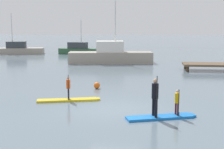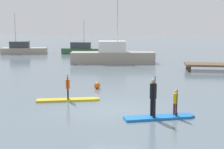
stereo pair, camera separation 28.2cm
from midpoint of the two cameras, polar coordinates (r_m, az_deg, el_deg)
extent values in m
plane|color=slate|center=(15.17, -0.25, -6.24)|extent=(240.00, 240.00, 0.00)
cube|color=gold|center=(17.02, -8.46, -4.51)|extent=(3.14, 1.36, 0.10)
cube|color=gold|center=(17.09, -3.07, -4.36)|extent=(0.34, 0.44, 0.09)
cylinder|color=black|center=(17.06, -8.22, -3.32)|extent=(0.09, 0.09, 0.56)
cylinder|color=black|center=(16.82, -8.21, -3.50)|extent=(0.09, 0.09, 0.56)
cylinder|color=#E54C14|center=(16.84, -8.26, -1.70)|extent=(0.26, 0.26, 0.46)
sphere|color=tan|center=(16.79, -8.28, -0.63)|extent=(0.13, 0.13, 0.13)
cylinder|color=black|center=(16.70, -8.24, -2.28)|extent=(0.03, 0.03, 1.31)
cube|color=black|center=(16.82, -8.20, -4.17)|extent=(0.07, 0.14, 0.18)
cube|color=blue|center=(13.89, 7.83, -7.53)|extent=(2.92, 1.54, 0.10)
cube|color=blue|center=(14.45, 13.40, -7.04)|extent=(0.37, 0.50, 0.09)
cylinder|color=black|center=(13.86, 6.79, -5.67)|extent=(0.12, 0.12, 0.78)
cylinder|color=black|center=(13.55, 7.26, -6.01)|extent=(0.12, 0.12, 0.78)
cylinder|color=black|center=(13.54, 7.08, -2.93)|extent=(0.37, 0.37, 0.64)
sphere|color=tan|center=(13.46, 7.11, -1.12)|extent=(0.19, 0.19, 0.19)
cylinder|color=black|center=(13.39, 7.36, -4.00)|extent=(0.03, 0.03, 1.77)
cube|color=black|center=(13.59, 7.30, -7.27)|extent=(0.07, 0.14, 0.18)
cylinder|color=#4C1419|center=(14.19, 10.70, -5.93)|extent=(0.08, 0.08, 0.53)
cylinder|color=#4C1419|center=(13.99, 11.07, -6.16)|extent=(0.08, 0.08, 0.53)
cylinder|color=#F2B20C|center=(13.98, 10.94, -4.14)|extent=(0.25, 0.25, 0.44)
sphere|color=beige|center=(13.91, 10.98, -2.93)|extent=(0.13, 0.13, 0.13)
cylinder|color=black|center=(13.86, 11.19, -4.96)|extent=(0.03, 0.03, 1.16)
cube|color=black|center=(13.99, 11.13, -6.90)|extent=(0.07, 0.14, 0.18)
cube|color=#9E9384|center=(33.62, -0.50, 3.04)|extent=(8.90, 3.50, 1.16)
cube|color=white|center=(33.52, -0.61, 5.00)|extent=(3.03, 2.31, 1.14)
cylinder|color=silver|center=(33.46, 0.35, 9.50)|extent=(0.12, 0.12, 4.12)
cube|color=#9E9384|center=(46.09, -16.01, 4.05)|extent=(6.35, 3.13, 0.83)
cube|color=#33383D|center=(46.16, -16.82, 5.09)|extent=(2.75, 1.82, 0.89)
cylinder|color=silver|center=(46.19, -17.58, 8.00)|extent=(0.12, 0.12, 3.83)
cube|color=#2D5638|center=(44.30, -5.99, 4.13)|extent=(5.78, 2.16, 0.78)
cube|color=#33383D|center=(44.32, -6.30, 5.18)|extent=(2.72, 1.42, 0.85)
cylinder|color=silver|center=(44.07, -5.70, 7.69)|extent=(0.12, 0.12, 3.03)
cylinder|color=#473828|center=(28.12, 13.00, 1.15)|extent=(0.28, 0.28, 0.63)
cylinder|color=#473828|center=(29.73, 12.66, 1.56)|extent=(0.28, 0.28, 0.63)
sphere|color=orange|center=(20.07, -3.11, -1.97)|extent=(0.39, 0.39, 0.39)
camera|label=1|loc=(0.14, -90.43, -0.07)|focal=51.42mm
camera|label=2|loc=(0.14, 89.57, 0.07)|focal=51.42mm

